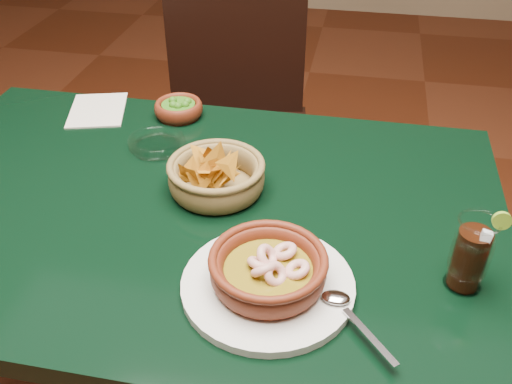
% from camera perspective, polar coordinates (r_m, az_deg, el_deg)
% --- Properties ---
extents(dining_table, '(1.20, 0.80, 0.75)m').
position_cam_1_polar(dining_table, '(1.16, -6.65, -5.03)').
color(dining_table, black).
rests_on(dining_table, ground).
extents(dining_chair, '(0.52, 0.52, 0.99)m').
position_cam_1_polar(dining_chair, '(1.80, -2.15, 7.32)').
color(dining_chair, black).
rests_on(dining_chair, ground).
extents(shrimp_plate, '(0.34, 0.27, 0.08)m').
position_cam_1_polar(shrimp_plate, '(0.89, 1.27, -8.15)').
color(shrimp_plate, silver).
rests_on(shrimp_plate, dining_table).
extents(chip_basket, '(0.22, 0.22, 0.12)m').
position_cam_1_polar(chip_basket, '(1.10, -4.02, 1.62)').
color(chip_basket, olive).
rests_on(chip_basket, dining_table).
extents(guacamole_ramekin, '(0.13, 0.13, 0.05)m').
position_cam_1_polar(guacamole_ramekin, '(1.38, -7.75, 8.30)').
color(guacamole_ramekin, '#551D0E').
rests_on(guacamole_ramekin, dining_table).
extents(cola_drink, '(0.13, 0.13, 0.15)m').
position_cam_1_polar(cola_drink, '(0.94, 20.67, -5.85)').
color(cola_drink, white).
rests_on(cola_drink, dining_table).
extents(glass_ashtray, '(0.13, 0.13, 0.03)m').
position_cam_1_polar(glass_ashtray, '(1.26, -9.90, 4.84)').
color(glass_ashtray, white).
rests_on(glass_ashtray, dining_table).
extents(paper_menu, '(0.17, 0.20, 0.00)m').
position_cam_1_polar(paper_menu, '(1.46, -15.56, 7.91)').
color(paper_menu, beige).
rests_on(paper_menu, dining_table).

